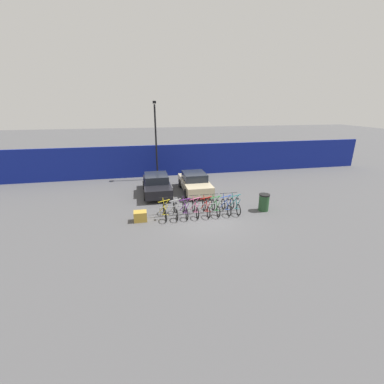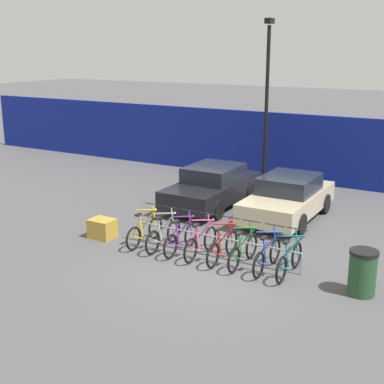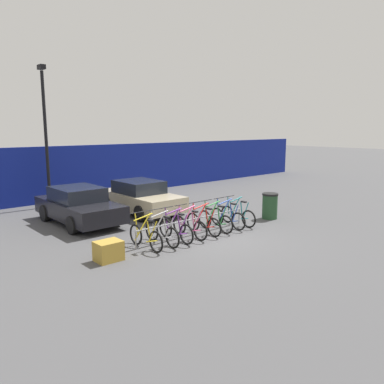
{
  "view_description": "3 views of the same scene",
  "coord_description": "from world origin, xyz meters",
  "px_view_note": "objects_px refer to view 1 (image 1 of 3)",
  "views": [
    {
      "loc": [
        -3.48,
        -12.77,
        6.07
      ],
      "look_at": [
        -0.67,
        0.8,
        1.32
      ],
      "focal_mm": 24.0,
      "sensor_mm": 36.0,
      "label": 1
    },
    {
      "loc": [
        5.8,
        -10.89,
        5.29
      ],
      "look_at": [
        -1.39,
        1.57,
        1.38
      ],
      "focal_mm": 50.0,
      "sensor_mm": 36.0,
      "label": 2
    },
    {
      "loc": [
        -8.51,
        -8.49,
        3.59
      ],
      "look_at": [
        0.95,
        2.04,
        1.17
      ],
      "focal_mm": 35.0,
      "sensor_mm": 36.0,
      "label": 3
    }
  ],
  "objects_px": {
    "bicycle_purple": "(185,210)",
    "bicycle_teal": "(235,206)",
    "bicycle_yellow": "(165,211)",
    "bicycle_blue": "(226,206)",
    "car_black": "(157,184)",
    "trash_bin": "(264,202)",
    "bicycle_red": "(206,208)",
    "cargo_crate": "(140,216)",
    "lamp_post": "(156,137)",
    "bicycle_silver": "(176,210)",
    "bicycle_pink": "(195,209)",
    "bike_rack": "(200,205)",
    "bicycle_green": "(216,207)",
    "car_beige": "(195,182)"
  },
  "relations": [
    {
      "from": "bicycle_purple",
      "to": "bicycle_teal",
      "type": "relative_size",
      "value": 1.0
    },
    {
      "from": "bicycle_yellow",
      "to": "bicycle_blue",
      "type": "height_order",
      "value": "same"
    },
    {
      "from": "car_black",
      "to": "trash_bin",
      "type": "distance_m",
      "value": 7.48
    },
    {
      "from": "bicycle_red",
      "to": "cargo_crate",
      "type": "height_order",
      "value": "bicycle_red"
    },
    {
      "from": "lamp_post",
      "to": "bicycle_teal",
      "type": "bearing_deg",
      "value": -63.58
    },
    {
      "from": "bicycle_yellow",
      "to": "bicycle_silver",
      "type": "height_order",
      "value": "same"
    },
    {
      "from": "bicycle_red",
      "to": "car_black",
      "type": "bearing_deg",
      "value": 121.23
    },
    {
      "from": "bicycle_yellow",
      "to": "bicycle_pink",
      "type": "xyz_separation_m",
      "value": [
        1.77,
        0.0,
        0.0
      ]
    },
    {
      "from": "bike_rack",
      "to": "bicycle_green",
      "type": "distance_m",
      "value": 0.91
    },
    {
      "from": "bike_rack",
      "to": "bicycle_pink",
      "type": "xyz_separation_m",
      "value": [
        -0.32,
        -0.15,
        -0.12
      ]
    },
    {
      "from": "bike_rack",
      "to": "trash_bin",
      "type": "height_order",
      "value": "trash_bin"
    },
    {
      "from": "bicycle_red",
      "to": "bicycle_green",
      "type": "distance_m",
      "value": 0.57
    },
    {
      "from": "bicycle_blue",
      "to": "car_black",
      "type": "height_order",
      "value": "car_black"
    },
    {
      "from": "bicycle_teal",
      "to": "bicycle_red",
      "type": "bearing_deg",
      "value": -179.17
    },
    {
      "from": "bicycle_green",
      "to": "car_black",
      "type": "xyz_separation_m",
      "value": [
        -3.1,
        4.23,
        0.31
      ]
    },
    {
      "from": "bicycle_green",
      "to": "bicycle_blue",
      "type": "xyz_separation_m",
      "value": [
        0.64,
        0.0,
        0.0
      ]
    },
    {
      "from": "bike_rack",
      "to": "bicycle_green",
      "type": "relative_size",
      "value": 2.77
    },
    {
      "from": "bicycle_green",
      "to": "cargo_crate",
      "type": "height_order",
      "value": "bicycle_green"
    },
    {
      "from": "bike_rack",
      "to": "bicycle_teal",
      "type": "bearing_deg",
      "value": -4.06
    },
    {
      "from": "bicycle_blue",
      "to": "car_beige",
      "type": "height_order",
      "value": "car_beige"
    },
    {
      "from": "lamp_post",
      "to": "cargo_crate",
      "type": "distance_m",
      "value": 8.91
    },
    {
      "from": "bicycle_red",
      "to": "trash_bin",
      "type": "xyz_separation_m",
      "value": [
        3.52,
        -0.17,
        0.14
      ]
    },
    {
      "from": "bicycle_green",
      "to": "car_black",
      "type": "height_order",
      "value": "car_black"
    },
    {
      "from": "car_beige",
      "to": "lamp_post",
      "type": "xyz_separation_m",
      "value": [
        -2.4,
        3.83,
        2.82
      ]
    },
    {
      "from": "bicycle_silver",
      "to": "bicycle_pink",
      "type": "xyz_separation_m",
      "value": [
        1.15,
        0.0,
        0.0
      ]
    },
    {
      "from": "bicycle_silver",
      "to": "bicycle_purple",
      "type": "xyz_separation_m",
      "value": [
        0.56,
        0.0,
        0.0
      ]
    },
    {
      "from": "car_beige",
      "to": "cargo_crate",
      "type": "height_order",
      "value": "car_beige"
    },
    {
      "from": "bicycle_pink",
      "to": "bicycle_green",
      "type": "relative_size",
      "value": 1.0
    },
    {
      "from": "car_black",
      "to": "bicycle_pink",
      "type": "bearing_deg",
      "value": -65.93
    },
    {
      "from": "bicycle_purple",
      "to": "bicycle_red",
      "type": "distance_m",
      "value": 1.23
    },
    {
      "from": "trash_bin",
      "to": "cargo_crate",
      "type": "height_order",
      "value": "trash_bin"
    },
    {
      "from": "bicycle_red",
      "to": "bicycle_teal",
      "type": "bearing_deg",
      "value": 0.38
    },
    {
      "from": "bicycle_silver",
      "to": "bicycle_blue",
      "type": "height_order",
      "value": "same"
    },
    {
      "from": "bicycle_silver",
      "to": "bicycle_teal",
      "type": "height_order",
      "value": "same"
    },
    {
      "from": "bicycle_teal",
      "to": "car_beige",
      "type": "bearing_deg",
      "value": 111.53
    },
    {
      "from": "bicycle_pink",
      "to": "bicycle_blue",
      "type": "distance_m",
      "value": 1.85
    },
    {
      "from": "bicycle_purple",
      "to": "car_beige",
      "type": "xyz_separation_m",
      "value": [
        1.45,
        4.14,
        0.31
      ]
    },
    {
      "from": "bicycle_red",
      "to": "bicycle_teal",
      "type": "distance_m",
      "value": 1.78
    },
    {
      "from": "bike_rack",
      "to": "trash_bin",
      "type": "bearing_deg",
      "value": -4.82
    },
    {
      "from": "bicycle_yellow",
      "to": "lamp_post",
      "type": "relative_size",
      "value": 0.27
    },
    {
      "from": "bicycle_pink",
      "to": "bicycle_teal",
      "type": "bearing_deg",
      "value": -0.71
    },
    {
      "from": "trash_bin",
      "to": "bicycle_red",
      "type": "bearing_deg",
      "value": 177.16
    },
    {
      "from": "lamp_post",
      "to": "bicycle_silver",
      "type": "bearing_deg",
      "value": -87.2
    },
    {
      "from": "bike_rack",
      "to": "bicycle_blue",
      "type": "height_order",
      "value": "bicycle_blue"
    },
    {
      "from": "bicycle_red",
      "to": "bicycle_teal",
      "type": "xyz_separation_m",
      "value": [
        1.78,
        0.0,
        0.0
      ]
    },
    {
      "from": "bicycle_red",
      "to": "cargo_crate",
      "type": "bearing_deg",
      "value": -176.99
    },
    {
      "from": "bicycle_pink",
      "to": "trash_bin",
      "type": "relative_size",
      "value": 1.66
    },
    {
      "from": "lamp_post",
      "to": "trash_bin",
      "type": "xyz_separation_m",
      "value": [
        5.7,
        -8.15,
        -3.0
      ]
    },
    {
      "from": "bicycle_silver",
      "to": "lamp_post",
      "type": "xyz_separation_m",
      "value": [
        -0.39,
        7.97,
        3.14
      ]
    },
    {
      "from": "bicycle_silver",
      "to": "car_beige",
      "type": "xyz_separation_m",
      "value": [
        2.01,
        4.14,
        0.31
      ]
    }
  ]
}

